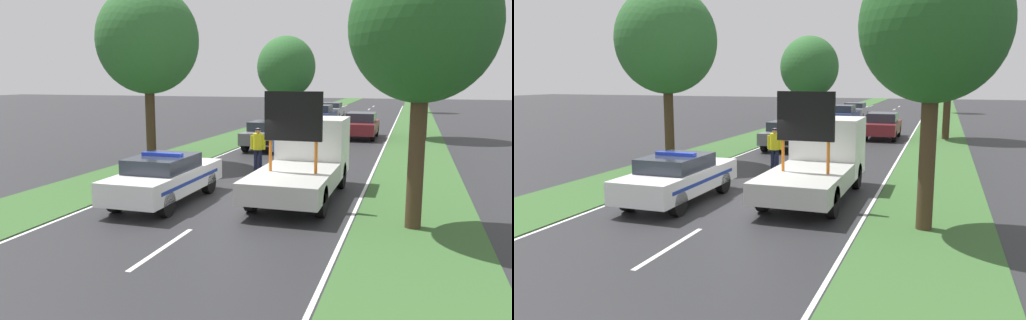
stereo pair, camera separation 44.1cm
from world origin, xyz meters
TOP-DOWN VIEW (x-y plane):
  - ground_plane at (0.00, 0.00)m, footprint 160.00×160.00m
  - lane_markings at (0.00, 18.95)m, footprint 7.38×73.97m
  - grass_verge_left at (-5.30, 20.00)m, footprint 3.11×120.00m
  - grass_verge_right at (5.30, 20.00)m, footprint 3.11×120.00m
  - police_car at (-1.87, -0.03)m, footprint 1.79×4.74m
  - work_truck at (1.87, 2.37)m, footprint 2.19×5.99m
  - road_barrier at (0.21, 6.43)m, footprint 2.78×0.08m
  - police_officer at (-0.75, 5.63)m, footprint 0.62×0.39m
  - pedestrian_civilian at (0.13, 5.57)m, footprint 0.57×0.36m
  - traffic_cone_near_police at (1.41, 7.29)m, footprint 0.47×0.47m
  - traffic_cone_centre_front at (-2.27, 3.19)m, footprint 0.46×0.46m
  - queued_car_suv_grey at (-2.12, 11.78)m, footprint 1.88×4.20m
  - queued_car_wagon_maroon at (2.03, 18.00)m, footprint 1.88×4.59m
  - queued_car_hatch_blue at (-1.88, 25.56)m, footprint 1.89×4.63m
  - queued_car_sedan_silver at (-2.04, 32.19)m, footprint 1.85×4.55m
  - roadside_tree_near_left at (-5.66, 5.93)m, footprint 4.26×4.26m
  - roadside_tree_near_right at (5.64, 43.31)m, footprint 2.86×2.86m
  - roadside_tree_mid_left at (-5.29, 28.11)m, footprint 4.88×4.88m
  - roadside_tree_mid_right at (5.67, 18.82)m, footprint 4.57×4.57m
  - roadside_tree_far_left at (5.18, -0.59)m, footprint 3.43×3.43m

SIDE VIEW (x-z plane):
  - ground_plane at x=0.00m, z-range 0.00..0.00m
  - lane_markings at x=0.00m, z-range 0.00..0.01m
  - grass_verge_left at x=-5.30m, z-range 0.00..0.03m
  - grass_verge_right at x=5.30m, z-range 0.00..0.03m
  - traffic_cone_centre_front at x=-2.27m, z-range 0.00..0.63m
  - traffic_cone_near_police at x=1.41m, z-range 0.00..0.65m
  - police_car at x=-1.87m, z-range -0.01..1.51m
  - queued_car_sedan_silver at x=-2.04m, z-range 0.04..1.50m
  - queued_car_suv_grey at x=-2.12m, z-range 0.05..1.51m
  - queued_car_wagon_maroon at x=2.03m, z-range 0.02..1.60m
  - queued_car_hatch_blue at x=-1.88m, z-range 0.04..1.63m
  - pedestrian_civilian at x=0.13m, z-range 0.14..1.71m
  - road_barrier at x=0.21m, z-range 0.37..1.48m
  - police_officer at x=-0.75m, z-range 0.16..1.88m
  - work_truck at x=1.87m, z-range -0.51..2.79m
  - roadside_tree_mid_left at x=-5.29m, z-range 0.99..8.12m
  - roadside_tree_far_left at x=5.18m, z-range 1.50..8.17m
  - roadside_tree_near_right at x=5.64m, z-range 1.64..8.04m
  - roadside_tree_near_left at x=-5.66m, z-range 1.47..8.93m
  - roadside_tree_mid_right at x=5.67m, z-range 1.40..9.05m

